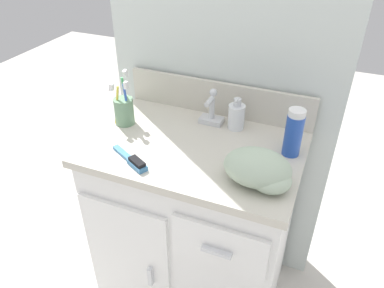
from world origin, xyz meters
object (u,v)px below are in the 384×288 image
object	(u,v)px
hand_towel	(260,170)
toothbrush_cup	(124,110)
shaving_cream_can	(294,133)
hairbrush	(133,161)
soap_dispenser	(236,116)

from	to	relation	value
hand_towel	toothbrush_cup	bearing A→B (deg)	164.55
shaving_cream_can	hairbrush	distance (m)	0.54
hairbrush	soap_dispenser	bearing A→B (deg)	82.94
toothbrush_cup	hand_towel	xyz separation A→B (m)	(0.57, -0.16, -0.01)
toothbrush_cup	hairbrush	bearing A→B (deg)	-53.72
soap_dispenser	shaving_cream_can	xyz separation A→B (m)	(0.22, -0.09, 0.03)
soap_dispenser	hairbrush	xyz separation A→B (m)	(-0.25, -0.35, -0.04)
shaving_cream_can	hairbrush	bearing A→B (deg)	-151.43
shaving_cream_can	soap_dispenser	bearing A→B (deg)	157.40
soap_dispenser	hairbrush	bearing A→B (deg)	-125.21
toothbrush_cup	hand_towel	world-z (taller)	toothbrush_cup
soap_dispenser	hairbrush	world-z (taller)	soap_dispenser
toothbrush_cup	shaving_cream_can	distance (m)	0.63
soap_dispenser	hairbrush	size ratio (longest dim) A/B	0.73
hairbrush	hand_towel	distance (m)	0.41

